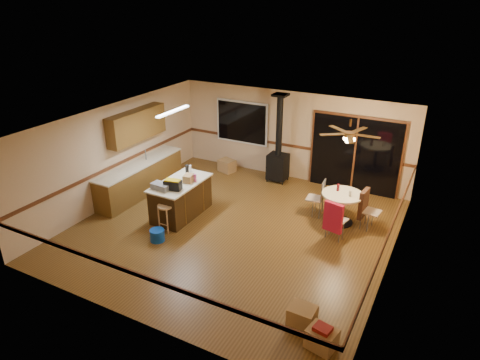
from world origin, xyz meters
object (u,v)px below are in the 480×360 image
Objects in this scene: toolbox_grey at (161,186)px; wood_stove at (278,158)px; chair_left at (319,194)px; bar_stool at (166,218)px; toolbox_black at (173,185)px; chair_near at (334,217)px; dining_table at (342,203)px; chair_right at (365,204)px; blue_bucket at (157,235)px; box_under_window at (227,166)px; box_corner_a at (322,339)px; kitchen_island at (181,198)px; box_corner_b at (302,316)px.

wood_stove is at bearing 67.81° from toolbox_grey.
bar_stool is at bearing -140.61° from chair_left.
toolbox_black reaches higher than chair_near.
wood_stove is 2.83m from dining_table.
chair_right reaches higher than dining_table.
bar_stool reaches higher than blue_bucket.
toolbox_black is 0.77× the size of chair_left.
bar_stool is 1.40× the size of box_under_window.
dining_table is 4.15m from box_corner_a.
blue_bucket is (0.22, -1.27, -0.31)m from kitchen_island.
bar_stool is at bearing -106.77° from wood_stove.
chair_near is 1.05m from chair_right.
chair_right is at bearing 94.51° from box_corner_a.
kitchen_island is at bearing 150.05° from box_corner_a.
kitchen_island is at bearing -159.70° from chair_right.
chair_left reaches higher than bar_stool.
kitchen_island is 1.33m from blue_bucket.
blue_bucket is 4.29m from box_under_window.
box_corner_b is at bearing -22.30° from toolbox_grey.
chair_left is 1.19m from chair_near.
chair_right is (2.86, -1.51, -0.13)m from wood_stove.
kitchen_island is 2.40× the size of chair_right.
chair_right is 3.82m from box_corner_b.
box_corner_a is at bearing -23.76° from toolbox_grey.
toolbox_black reaches higher than box_corner_a.
wood_stove reaches higher than kitchen_island.
box_corner_b is (4.42, -5.24, -0.01)m from box_under_window.
toolbox_black is (0.10, -0.42, 0.56)m from kitchen_island.
wood_stove reaches higher than box_corner_a.
box_corner_a is at bearing -35.90° from box_corner_b.
box_under_window is at bearing 159.38° from dining_table.
chair_left is at bearing 104.51° from box_corner_b.
box_under_window is (-1.68, -0.07, -0.54)m from wood_stove.
kitchen_island is 3.75m from chair_near.
wood_stove is at bearing 75.95° from blue_bucket.
box_corner_b is (0.99, -3.84, -0.41)m from chair_left.
box_corner_b is at bearing -91.81° from chair_right.
toolbox_black is at bearing 24.53° from toolbox_grey.
box_corner_b is (-0.12, -3.80, -0.42)m from chair_right.
wood_stove reaches higher than blue_bucket.
chair_left is at bearing 169.50° from dining_table.
dining_table reaches higher than bar_stool.
blue_bucket is (-1.08, -4.32, -0.59)m from wood_stove.
chair_near reaches higher than blue_bucket.
wood_stove reaches higher than toolbox_black.
box_under_window is (-4.54, 1.44, -0.41)m from chair_right.
dining_table is 0.88m from chair_near.
kitchen_island reaches higher than bar_stool.
box_corner_b is at bearing -20.40° from bar_stool.
box_corner_b is at bearing -62.72° from wood_stove.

